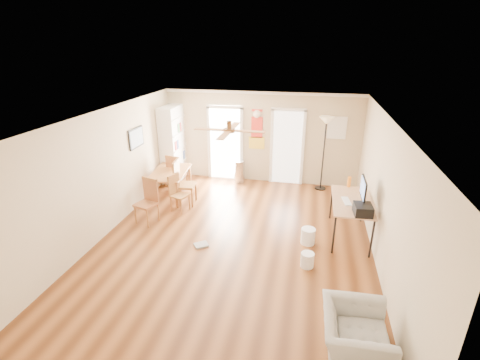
% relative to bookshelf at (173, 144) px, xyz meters
% --- Properties ---
extents(floor, '(7.00, 7.00, 0.00)m').
position_rel_bookshelf_xyz_m(floor, '(2.51, -3.06, -1.09)').
color(floor, brown).
rests_on(floor, ground).
extents(ceiling, '(5.50, 7.00, 0.00)m').
position_rel_bookshelf_xyz_m(ceiling, '(2.51, -3.06, 1.51)').
color(ceiling, silver).
rests_on(ceiling, floor).
extents(wall_back, '(5.50, 0.04, 2.60)m').
position_rel_bookshelf_xyz_m(wall_back, '(2.51, 0.44, 0.21)').
color(wall_back, beige).
rests_on(wall_back, floor).
extents(wall_front, '(5.50, 0.04, 2.60)m').
position_rel_bookshelf_xyz_m(wall_front, '(2.51, -6.56, 0.21)').
color(wall_front, beige).
rests_on(wall_front, floor).
extents(wall_left, '(0.04, 7.00, 2.60)m').
position_rel_bookshelf_xyz_m(wall_left, '(-0.24, -3.06, 0.21)').
color(wall_left, beige).
rests_on(wall_left, floor).
extents(wall_right, '(0.04, 7.00, 2.60)m').
position_rel_bookshelf_xyz_m(wall_right, '(5.26, -3.06, 0.21)').
color(wall_right, beige).
rests_on(wall_right, floor).
extents(crown_molding, '(5.50, 7.00, 0.08)m').
position_rel_bookshelf_xyz_m(crown_molding, '(2.51, -3.06, 1.47)').
color(crown_molding, white).
rests_on(crown_molding, wall_back).
extents(kitchen_doorway, '(0.90, 0.10, 2.10)m').
position_rel_bookshelf_xyz_m(kitchen_doorway, '(1.46, 0.43, -0.04)').
color(kitchen_doorway, white).
rests_on(kitchen_doorway, wall_back).
extents(bathroom_doorway, '(0.80, 0.10, 2.10)m').
position_rel_bookshelf_xyz_m(bathroom_doorway, '(3.26, 0.43, -0.04)').
color(bathroom_doorway, white).
rests_on(bathroom_doorway, wall_back).
extents(wall_decal, '(0.46, 0.03, 1.10)m').
position_rel_bookshelf_xyz_m(wall_decal, '(2.39, 0.42, 0.46)').
color(wall_decal, red).
rests_on(wall_decal, wall_back).
extents(ac_grille, '(0.50, 0.04, 0.60)m').
position_rel_bookshelf_xyz_m(ac_grille, '(4.56, 0.41, 0.61)').
color(ac_grille, white).
rests_on(ac_grille, wall_back).
extents(framed_poster, '(0.04, 0.66, 0.48)m').
position_rel_bookshelf_xyz_m(framed_poster, '(-0.21, -1.66, 0.61)').
color(framed_poster, black).
rests_on(framed_poster, wall_left).
extents(ceiling_fan, '(1.24, 1.24, 0.20)m').
position_rel_bookshelf_xyz_m(ceiling_fan, '(2.51, -3.36, 1.34)').
color(ceiling_fan, '#593819').
rests_on(ceiling_fan, ceiling).
extents(bookshelf, '(0.65, 1.06, 2.19)m').
position_rel_bookshelf_xyz_m(bookshelf, '(0.00, 0.00, 0.00)').
color(bookshelf, silver).
rests_on(bookshelf, floor).
extents(dining_table, '(0.98, 1.49, 0.70)m').
position_rel_bookshelf_xyz_m(dining_table, '(0.36, -1.19, -0.74)').
color(dining_table, '#A16234').
rests_on(dining_table, floor).
extents(dining_chair_right_a, '(0.51, 0.51, 1.13)m').
position_rel_bookshelf_xyz_m(dining_chair_right_a, '(0.91, -1.51, -0.53)').
color(dining_chair_right_a, olive).
rests_on(dining_chair_right_a, floor).
extents(dining_chair_right_b, '(0.48, 0.48, 0.91)m').
position_rel_bookshelf_xyz_m(dining_chair_right_b, '(0.91, -1.92, -0.64)').
color(dining_chair_right_b, '#985D31').
rests_on(dining_chair_right_b, floor).
extents(dining_chair_near, '(0.53, 0.53, 1.02)m').
position_rel_bookshelf_xyz_m(dining_chair_near, '(0.39, -2.64, -0.58)').
color(dining_chair_near, '#9A5731').
rests_on(dining_chair_near, floor).
extents(dining_chair_far, '(0.50, 0.50, 1.02)m').
position_rel_bookshelf_xyz_m(dining_chair_far, '(0.38, -0.71, -0.58)').
color(dining_chair_far, '#AD6A37').
rests_on(dining_chair_far, floor).
extents(trash_can, '(0.39, 0.39, 0.66)m').
position_rel_bookshelf_xyz_m(trash_can, '(1.93, 0.17, -0.76)').
color(trash_can, '#AAAAAC').
rests_on(trash_can, floor).
extents(torchiere_lamp, '(0.47, 0.47, 2.03)m').
position_rel_bookshelf_xyz_m(torchiere_lamp, '(4.27, 0.16, -0.08)').
color(torchiere_lamp, black).
rests_on(torchiere_lamp, floor).
extents(computer_desk, '(0.77, 1.55, 0.83)m').
position_rel_bookshelf_xyz_m(computer_desk, '(4.82, -2.30, -0.68)').
color(computer_desk, tan).
rests_on(computer_desk, floor).
extents(imac, '(0.12, 0.61, 0.57)m').
position_rel_bookshelf_xyz_m(imac, '(4.98, -2.50, 0.02)').
color(imac, black).
rests_on(imac, computer_desk).
extents(keyboard, '(0.19, 0.43, 0.02)m').
position_rel_bookshelf_xyz_m(keyboard, '(4.71, -2.37, -0.26)').
color(keyboard, silver).
rests_on(keyboard, computer_desk).
extents(printer, '(0.35, 0.40, 0.19)m').
position_rel_bookshelf_xyz_m(printer, '(4.96, -2.89, -0.17)').
color(printer, black).
rests_on(printer, computer_desk).
extents(orange_bottle, '(0.09, 0.09, 0.24)m').
position_rel_bookshelf_xyz_m(orange_bottle, '(4.81, -1.57, -0.15)').
color(orange_bottle, orange).
rests_on(orange_bottle, computer_desk).
extents(wastebasket_a, '(0.32, 0.32, 0.33)m').
position_rel_bookshelf_xyz_m(wastebasket_a, '(4.00, -2.78, -0.93)').
color(wastebasket_a, white).
rests_on(wastebasket_a, floor).
extents(wastebasket_b, '(0.30, 0.30, 0.28)m').
position_rel_bookshelf_xyz_m(wastebasket_b, '(4.01, -3.58, -0.95)').
color(wastebasket_b, white).
rests_on(wastebasket_b, floor).
extents(floor_cloth, '(0.34, 0.33, 0.04)m').
position_rel_bookshelf_xyz_m(floor_cloth, '(1.89, -3.32, -1.07)').
color(floor_cloth, gray).
rests_on(floor_cloth, floor).
extents(armchair, '(0.87, 0.99, 0.63)m').
position_rel_bookshelf_xyz_m(armchair, '(4.66, -5.40, -0.78)').
color(armchair, '#A09F9A').
rests_on(armchair, floor).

